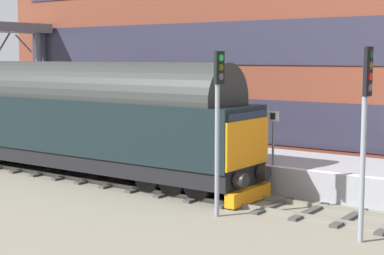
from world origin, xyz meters
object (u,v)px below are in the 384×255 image
(diesel_locomotive, at_px, (66,115))
(signal_post_mid, at_px, (218,112))
(signal_post_near, at_px, (365,117))
(waiting_passenger, at_px, (219,131))
(platform_number_sign, at_px, (273,129))

(diesel_locomotive, relative_size, signal_post_mid, 3.52)
(signal_post_near, height_order, waiting_passenger, signal_post_near)
(signal_post_near, bearing_deg, diesel_locomotive, 81.25)
(diesel_locomotive, height_order, signal_post_near, signal_post_near)
(signal_post_near, bearing_deg, platform_number_sign, 50.67)
(signal_post_near, height_order, platform_number_sign, signal_post_near)
(signal_post_near, xyz_separation_m, signal_post_mid, (0.00, 4.55, -0.12))
(signal_post_near, relative_size, waiting_passenger, 3.13)
(signal_post_mid, xyz_separation_m, waiting_passenger, (4.48, 2.88, -1.22))
(platform_number_sign, bearing_deg, waiting_passenger, 77.78)
(signal_post_near, distance_m, waiting_passenger, 8.78)
(signal_post_near, bearing_deg, signal_post_mid, 90.00)
(diesel_locomotive, xyz_separation_m, waiting_passenger, (2.42, -5.97, -0.49))
(signal_post_mid, relative_size, platform_number_sign, 2.58)
(signal_post_near, relative_size, signal_post_mid, 1.02)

